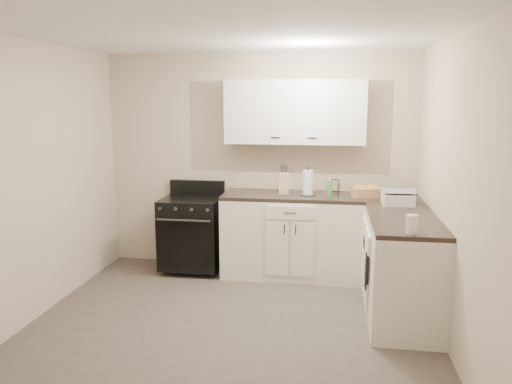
# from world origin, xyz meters

# --- Properties ---
(floor) EXTENTS (3.60, 3.60, 0.00)m
(floor) POSITION_xyz_m (0.00, 0.00, 0.00)
(floor) COLOR #473F38
(floor) RESTS_ON ground
(ceiling) EXTENTS (3.60, 3.60, 0.00)m
(ceiling) POSITION_xyz_m (0.00, 0.00, 2.50)
(ceiling) COLOR white
(ceiling) RESTS_ON wall_back
(wall_back) EXTENTS (3.60, 0.00, 3.60)m
(wall_back) POSITION_xyz_m (0.00, 1.80, 1.25)
(wall_back) COLOR beige
(wall_back) RESTS_ON ground
(wall_right) EXTENTS (0.00, 3.60, 3.60)m
(wall_right) POSITION_xyz_m (1.80, 0.00, 1.25)
(wall_right) COLOR beige
(wall_right) RESTS_ON ground
(wall_left) EXTENTS (0.00, 3.60, 3.60)m
(wall_left) POSITION_xyz_m (-1.80, 0.00, 1.25)
(wall_left) COLOR beige
(wall_left) RESTS_ON ground
(wall_front) EXTENTS (3.60, 0.00, 3.60)m
(wall_front) POSITION_xyz_m (0.00, -1.80, 1.25)
(wall_front) COLOR beige
(wall_front) RESTS_ON ground
(base_cabinets_back) EXTENTS (1.55, 0.60, 0.90)m
(base_cabinets_back) POSITION_xyz_m (0.43, 1.50, 0.45)
(base_cabinets_back) COLOR beige
(base_cabinets_back) RESTS_ON floor
(base_cabinets_right) EXTENTS (0.60, 1.90, 0.90)m
(base_cabinets_right) POSITION_xyz_m (1.50, 0.85, 0.45)
(base_cabinets_right) COLOR beige
(base_cabinets_right) RESTS_ON floor
(countertop_back) EXTENTS (1.55, 0.60, 0.04)m
(countertop_back) POSITION_xyz_m (0.43, 1.50, 0.92)
(countertop_back) COLOR black
(countertop_back) RESTS_ON base_cabinets_back
(countertop_right) EXTENTS (0.60, 1.90, 0.04)m
(countertop_right) POSITION_xyz_m (1.50, 0.85, 0.92)
(countertop_right) COLOR black
(countertop_right) RESTS_ON base_cabinets_right
(upper_cabinets) EXTENTS (1.55, 0.30, 0.70)m
(upper_cabinets) POSITION_xyz_m (0.43, 1.65, 1.84)
(upper_cabinets) COLOR white
(upper_cabinets) RESTS_ON wall_back
(stove) EXTENTS (0.67, 0.57, 0.81)m
(stove) POSITION_xyz_m (-0.74, 1.48, 0.46)
(stove) COLOR black
(stove) RESTS_ON floor
(knife_block) EXTENTS (0.12, 0.11, 0.24)m
(knife_block) POSITION_xyz_m (0.32, 1.53, 1.06)
(knife_block) COLOR #D4B182
(knife_block) RESTS_ON countertop_back
(paper_towel) EXTENTS (0.15, 0.15, 0.27)m
(paper_towel) POSITION_xyz_m (0.59, 1.48, 1.08)
(paper_towel) COLOR white
(paper_towel) RESTS_ON countertop_back
(soap_bottle) EXTENTS (0.07, 0.07, 0.17)m
(soap_bottle) POSITION_xyz_m (0.83, 1.47, 1.03)
(soap_bottle) COLOR green
(soap_bottle) RESTS_ON countertop_back
(picture_frame) EXTENTS (0.11, 0.05, 0.14)m
(picture_frame) POSITION_xyz_m (0.87, 1.76, 1.01)
(picture_frame) COLOR black
(picture_frame) RESTS_ON countertop_back
(wicker_basket) EXTENTS (0.33, 0.25, 0.10)m
(wicker_basket) POSITION_xyz_m (1.22, 1.48, 0.99)
(wicker_basket) COLOR tan
(wicker_basket) RESTS_ON countertop_right
(countertop_grill) EXTENTS (0.31, 0.29, 0.11)m
(countertop_grill) POSITION_xyz_m (1.51, 1.12, 0.99)
(countertop_grill) COLOR white
(countertop_grill) RESTS_ON countertop_right
(glass_jar) EXTENTS (0.10, 0.10, 0.15)m
(glass_jar) POSITION_xyz_m (1.48, 0.00, 1.01)
(glass_jar) COLOR silver
(glass_jar) RESTS_ON countertop_right
(oven_mitt_near) EXTENTS (0.02, 0.15, 0.26)m
(oven_mitt_near) POSITION_xyz_m (1.18, 0.37, 0.51)
(oven_mitt_near) COLOR black
(oven_mitt_near) RESTS_ON base_cabinets_right
(oven_mitt_far) EXTENTS (0.02, 0.15, 0.25)m
(oven_mitt_far) POSITION_xyz_m (1.18, 0.41, 0.44)
(oven_mitt_far) COLOR black
(oven_mitt_far) RESTS_ON base_cabinets_right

